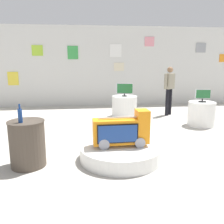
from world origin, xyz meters
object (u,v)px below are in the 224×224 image
object	(u,v)px
tv_on_center_rear	(203,95)
bottle_on_side_table	(20,115)
main_display_pedestal	(121,152)
novelty_firetruck_tv	(122,131)
display_pedestal_left_rear	(124,106)
side_table_round	(27,143)
tv_on_left_rear	(125,89)
display_pedestal_center_rear	(201,114)
shopper_browsing_near_truck	(169,87)

from	to	relation	value
tv_on_center_rear	bottle_on_side_table	bearing A→B (deg)	-151.79
main_display_pedestal	novelty_firetruck_tv	xyz separation A→B (m)	(0.02, -0.01, 0.42)
display_pedestal_left_rear	side_table_round	size ratio (longest dim) A/B	1.01
tv_on_left_rear	display_pedestal_center_rear	size ratio (longest dim) A/B	0.72
side_table_round	display_pedestal_center_rear	bearing A→B (deg)	27.46
novelty_firetruck_tv	bottle_on_side_table	size ratio (longest dim) A/B	3.31
tv_on_center_rear	shopper_browsing_near_truck	xyz separation A→B (m)	(-0.47, 1.50, 0.08)
shopper_browsing_near_truck	tv_on_center_rear	bearing A→B (deg)	-72.76
main_display_pedestal	shopper_browsing_near_truck	size ratio (longest dim) A/B	0.94
main_display_pedestal	side_table_round	xyz separation A→B (m)	(-1.71, -0.11, 0.29)
display_pedestal_left_rear	shopper_browsing_near_truck	xyz separation A→B (m)	(1.58, 0.08, 0.64)
display_pedestal_center_rear	bottle_on_side_table	bearing A→B (deg)	-151.75
display_pedestal_left_rear	shopper_browsing_near_truck	bearing A→B (deg)	2.87
tv_on_left_rear	tv_on_center_rear	size ratio (longest dim) A/B	1.26
main_display_pedestal	tv_on_center_rear	bearing A→B (deg)	38.74
tv_on_center_rear	side_table_round	size ratio (longest dim) A/B	0.52
main_display_pedestal	tv_on_center_rear	world-z (taller)	tv_on_center_rear
display_pedestal_center_rear	side_table_round	distance (m)	4.99
side_table_round	shopper_browsing_near_truck	xyz separation A→B (m)	(3.96, 3.80, 0.56)
main_display_pedestal	side_table_round	size ratio (longest dim) A/B	1.88
main_display_pedestal	bottle_on_side_table	bearing A→B (deg)	-172.78
main_display_pedestal	display_pedestal_left_rear	distance (m)	3.68
main_display_pedestal	shopper_browsing_near_truck	bearing A→B (deg)	58.54
main_display_pedestal	shopper_browsing_near_truck	xyz separation A→B (m)	(2.26, 3.69, 0.85)
display_pedestal_left_rear	tv_on_left_rear	xyz separation A→B (m)	(0.00, -0.00, 0.60)
main_display_pedestal	novelty_firetruck_tv	size ratio (longest dim) A/B	1.48
tv_on_left_rear	side_table_round	xyz separation A→B (m)	(-2.38, -3.72, -0.52)
main_display_pedestal	tv_on_left_rear	xyz separation A→B (m)	(0.67, 3.60, 0.82)
novelty_firetruck_tv	display_pedestal_center_rear	xyz separation A→B (m)	(2.70, 2.19, -0.20)
main_display_pedestal	display_pedestal_center_rear	distance (m)	3.50
display_pedestal_center_rear	tv_on_center_rear	world-z (taller)	tv_on_center_rear
tv_on_center_rear	bottle_on_side_table	world-z (taller)	bottle_on_side_table
main_display_pedestal	tv_on_center_rear	size ratio (longest dim) A/B	3.60
shopper_browsing_near_truck	tv_on_left_rear	bearing A→B (deg)	-176.97
tv_on_left_rear	bottle_on_side_table	xyz separation A→B (m)	(-2.44, -3.83, 0.02)
display_pedestal_center_rear	bottle_on_side_table	world-z (taller)	bottle_on_side_table
display_pedestal_left_rear	bottle_on_side_table	world-z (taller)	bottle_on_side_table
tv_on_left_rear	bottle_on_side_table	bearing A→B (deg)	-122.49
tv_on_left_rear	display_pedestal_center_rear	bearing A→B (deg)	-34.63
novelty_firetruck_tv	side_table_round	xyz separation A→B (m)	(-1.73, -0.11, -0.13)
shopper_browsing_near_truck	display_pedestal_left_rear	bearing A→B (deg)	-177.13
main_display_pedestal	shopper_browsing_near_truck	world-z (taller)	shopper_browsing_near_truck
novelty_firetruck_tv	tv_on_left_rear	distance (m)	3.69
tv_on_left_rear	bottle_on_side_table	size ratio (longest dim) A/B	1.72
bottle_on_side_table	display_pedestal_left_rear	bearing A→B (deg)	57.55
tv_on_left_rear	shopper_browsing_near_truck	xyz separation A→B (m)	(1.58, 0.08, 0.04)
novelty_firetruck_tv	display_pedestal_left_rear	world-z (taller)	novelty_firetruck_tv
main_display_pedestal	tv_on_center_rear	xyz separation A→B (m)	(2.72, 2.18, 0.77)
main_display_pedestal	display_pedestal_left_rear	xyz separation A→B (m)	(0.67, 3.61, 0.22)
display_pedestal_center_rear	side_table_round	xyz separation A→B (m)	(-4.43, -2.30, 0.07)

